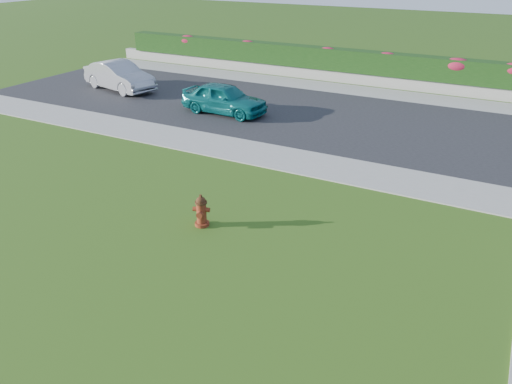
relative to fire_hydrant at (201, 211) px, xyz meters
The scene contains 14 objects.
ground 4.13m from the fire_hydrant, 72.22° to the right, with size 120.00×120.00×0.00m, color black.
street_far 10.77m from the fire_hydrant, 110.37° to the left, with size 26.00×8.00×0.04m, color black.
sidewalk_far 6.97m from the fire_hydrant, 133.01° to the left, with size 24.00×2.00×0.04m, color gray.
sidewalk_beyond 15.10m from the fire_hydrant, 89.03° to the left, with size 34.00×2.00×0.04m, color gray.
retaining_wall 16.59m from the fire_hydrant, 89.12° to the left, with size 34.00×0.40×0.60m, color gray.
hedge 16.71m from the fire_hydrant, 89.13° to the left, with size 32.00×0.90×1.10m, color black.
fire_hydrant is the anchor object (origin of this frame).
sedan_teal 9.72m from the fire_hydrant, 117.69° to the left, with size 1.51×3.75×1.28m, color #0C6162.
sedan_silver 14.80m from the fire_hydrant, 139.41° to the left, with size 1.46×4.20×1.38m, color #9B9CA2.
flower_clump_a 20.44m from the fire_hydrant, 125.64° to the left, with size 1.19×0.76×0.59m, color #A91D37.
flower_clump_b 18.34m from the fire_hydrant, 115.05° to the left, with size 1.08×0.69×0.54m, color #A91D37.
flower_clump_c 16.87m from the fire_hydrant, 99.88° to the left, with size 1.07×0.69×0.53m, color #A91D37.
flower_clump_d 16.63m from the fire_hydrant, 88.99° to the left, with size 1.07×0.69×0.53m, color #A91D37.
flower_clump_e 17.02m from the fire_hydrant, 77.52° to the left, with size 1.34×0.86×0.67m, color #A91D37.
Camera 1 is at (5.15, -5.26, 6.30)m, focal length 35.00 mm.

